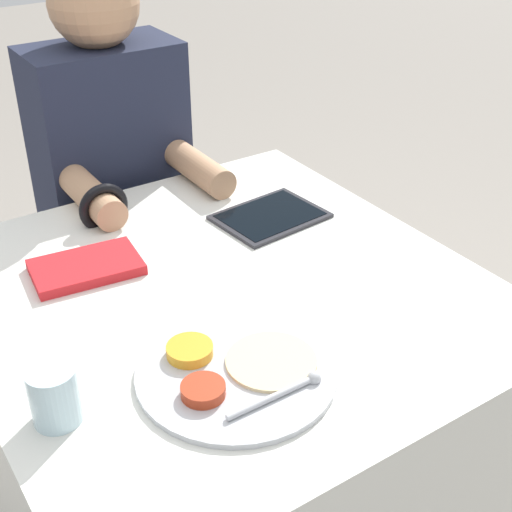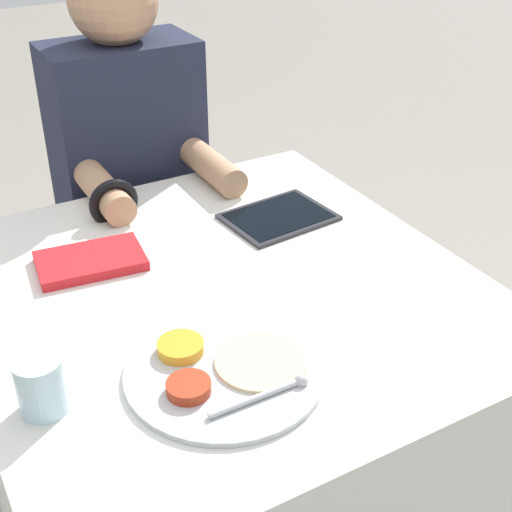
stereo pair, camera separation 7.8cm
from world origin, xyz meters
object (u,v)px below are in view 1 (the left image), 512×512
(tablet_device, at_px, (270,216))
(drinking_glass, at_px, (54,395))
(thali_tray, at_px, (235,371))
(red_notebook, at_px, (86,268))
(person_diner, at_px, (118,214))

(tablet_device, relative_size, drinking_glass, 2.64)
(thali_tray, xyz_separation_m, tablet_device, (0.34, 0.39, -0.00))
(red_notebook, xyz_separation_m, tablet_device, (0.41, -0.02, -0.00))
(thali_tray, bearing_deg, tablet_device, 49.55)
(red_notebook, relative_size, person_diner, 0.18)
(red_notebook, bearing_deg, person_diner, 60.62)
(red_notebook, xyz_separation_m, person_diner, (0.24, 0.43, -0.15))
(thali_tray, height_order, person_diner, person_diner)
(drinking_glass, bearing_deg, tablet_device, 29.21)
(red_notebook, bearing_deg, tablet_device, -2.18)
(thali_tray, xyz_separation_m, red_notebook, (-0.08, 0.41, 0.00))
(tablet_device, distance_m, drinking_glass, 0.69)
(red_notebook, height_order, person_diner, person_diner)
(person_diner, relative_size, drinking_glass, 13.52)
(thali_tray, height_order, tablet_device, thali_tray)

